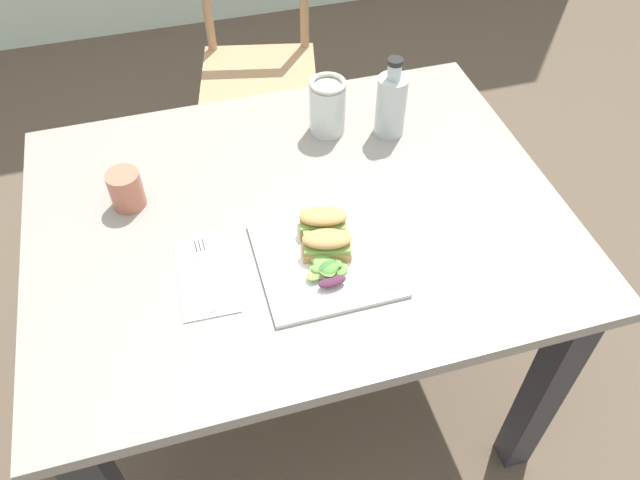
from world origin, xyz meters
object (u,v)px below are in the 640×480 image
Objects in this scene: bottle_cold_brew at (391,107)px; mason_jar_iced_tea at (327,109)px; sandwich_half_back at (322,222)px; cup_extra_side at (126,189)px; dining_table at (298,251)px; chair_wooden_far at (259,69)px; fork_on_napkin at (205,268)px; plate_lunch at (326,259)px; sandwich_half_front at (327,244)px.

bottle_cold_brew reaches higher than mason_jar_iced_tea.
sandwich_half_back is 1.26× the size of cup_extra_side.
sandwich_half_back is at bearing -68.01° from dining_table.
sandwich_half_back is 0.43m from cup_extra_side.
dining_table is at bearing -119.59° from mason_jar_iced_tea.
cup_extra_side is at bearing 160.69° from dining_table.
fork_on_napkin is at bearing -106.48° from chair_wooden_far.
bottle_cold_brew is 0.63m from cup_extra_side.
dining_table is 1.31× the size of chair_wooden_far.
mason_jar_iced_tea reaches higher than plate_lunch.
plate_lunch is 0.45m from cup_extra_side.
sandwich_half_front and sandwich_half_back have the same top height.
plate_lunch is at bearing -117.98° from sandwich_half_front.
mason_jar_iced_tea is at bearing 73.10° from plate_lunch.
fork_on_napkin is (-0.24, 0.04, 0.00)m from plate_lunch.
mason_jar_iced_tea is at bearing 71.83° from sandwich_half_back.
bottle_cold_brew reaches higher than chair_wooden_far.
cup_extra_side is at bearing 142.95° from plate_lunch.
chair_wooden_far is at bearing 83.52° from dining_table.
bottle_cold_brew is at bearing 53.13° from sandwich_half_front.
chair_wooden_far is 8.10× the size of sandwich_half_front.
cup_extra_side is (-0.37, 0.20, 0.00)m from sandwich_half_back.
sandwich_half_back is 0.35m from mason_jar_iced_tea.
cup_extra_side is at bearing 151.73° from sandwich_half_back.
plate_lunch is 3.11× the size of cup_extra_side.
sandwich_half_front is 0.41m from mason_jar_iced_tea.
cup_extra_side is (-0.46, -0.89, 0.33)m from chair_wooden_far.
dining_table is 0.35m from mason_jar_iced_tea.
cup_extra_side is at bearing 118.94° from fork_on_napkin.
dining_table is at bearing 100.03° from sandwich_half_front.
sandwich_half_back is (-0.08, -1.09, 0.33)m from chair_wooden_far.
chair_wooden_far is at bearing 73.52° from fork_on_napkin.
chair_wooden_far is 3.28× the size of plate_lunch.
plate_lunch is 0.08m from sandwich_half_back.
dining_table is 8.26× the size of mason_jar_iced_tea.
bottle_cold_brew reaches higher than sandwich_half_front.
plate_lunch reaches higher than fork_on_napkin.
chair_wooden_far is 0.90m from bottle_cold_brew.
dining_table is at bearing -96.48° from chair_wooden_far.
sandwich_half_front is 1.00× the size of sandwich_half_back.
sandwich_half_front is at bearing -35.54° from cup_extra_side.
cup_extra_side reaches higher than sandwich_half_front.
cup_extra_side is (-0.62, -0.08, -0.03)m from bottle_cold_brew.
chair_wooden_far is 6.32× the size of mason_jar_iced_tea.
mason_jar_iced_tea is at bearing 160.72° from bottle_cold_brew.
plate_lunch is 0.04m from sandwich_half_front.
sandwich_half_back is at bearing -108.17° from mason_jar_iced_tea.
dining_table is 0.28m from fork_on_napkin.
mason_jar_iced_tea reaches higher than sandwich_half_front.
fork_on_napkin is at bearing -61.06° from cup_extra_side.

